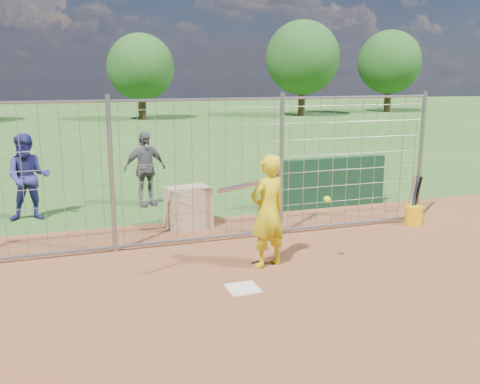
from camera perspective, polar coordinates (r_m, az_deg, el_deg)
name	(u,v)px	position (r m, az deg, el deg)	size (l,w,h in m)	color
ground	(238,284)	(7.71, -0.18, -9.77)	(100.00, 100.00, 0.00)	#2D591E
home_plate	(243,288)	(7.53, 0.32, -10.25)	(0.43, 0.43, 0.02)	silver
dugout_wall	(331,183)	(12.05, 9.67, 1.00)	(2.60, 0.20, 1.10)	#11381E
batter	(268,211)	(8.13, 2.99, -2.07)	(0.64, 0.42, 1.75)	gold
bystander_a	(28,178)	(11.53, -21.64, 1.45)	(0.86, 0.67, 1.76)	navy
bystander_b	(145,169)	(12.12, -10.11, 2.48)	(0.99, 0.41, 1.69)	#545559
equipment_bin	(189,208)	(10.33, -5.51, -1.66)	(0.80, 0.55, 0.80)	tan
equipment_in_play	(262,190)	(7.70, 2.41, 0.23)	(1.77, 0.45, 0.35)	silver
bucket_with_bats	(414,213)	(11.06, 18.06, -2.11)	(0.34, 0.35, 0.98)	#EFB00C
backstop_fence	(201,173)	(9.20, -4.20, 2.07)	(9.08, 0.08, 2.60)	gray
tree_line	(142,60)	(35.31, -10.41, 13.64)	(44.66, 6.72, 6.48)	#3F2B19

